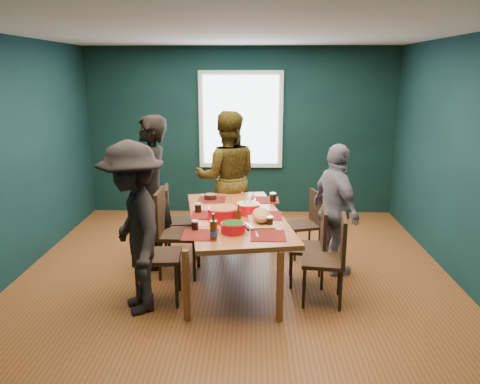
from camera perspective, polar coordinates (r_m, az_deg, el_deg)
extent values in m
cube|color=brown|center=(5.61, -0.59, -9.82)|extent=(5.00, 5.00, 0.01)
cube|color=white|center=(5.13, -0.68, 18.89)|extent=(5.00, 5.00, 0.01)
cube|color=#0E2F2F|center=(5.86, -25.91, 3.64)|extent=(0.01, 5.00, 2.70)
cube|color=#0E2F2F|center=(5.69, 25.48, 3.40)|extent=(0.01, 5.00, 2.70)
cube|color=#0E2F2F|center=(7.68, 0.10, 7.33)|extent=(5.00, 0.01, 2.70)
cube|color=#0E2F2F|center=(2.79, -2.66, -5.55)|extent=(5.00, 0.01, 2.70)
cube|color=silver|center=(7.62, 0.10, 8.79)|extent=(1.35, 0.06, 1.55)
cube|color=brown|center=(5.18, -0.44, -3.16)|extent=(1.32, 2.14, 0.05)
cylinder|color=brown|center=(4.51, -6.57, -11.26)|extent=(0.07, 0.07, 0.71)
cylinder|color=brown|center=(4.47, 4.90, -11.43)|extent=(0.07, 0.07, 0.71)
cylinder|color=brown|center=(6.20, -4.20, -3.89)|extent=(0.07, 0.07, 0.71)
cylinder|color=brown|center=(6.18, 3.97, -3.96)|extent=(0.07, 0.07, 0.71)
cube|color=black|center=(6.08, -7.08, -3.55)|extent=(0.46, 0.46, 0.04)
cube|color=black|center=(6.02, -8.89, -1.42)|extent=(0.10, 0.41, 0.44)
cylinder|color=black|center=(6.00, -8.67, -6.17)|extent=(0.03, 0.03, 0.41)
cylinder|color=black|center=(5.99, -5.34, -6.07)|extent=(0.03, 0.03, 0.41)
cylinder|color=black|center=(6.32, -8.60, -5.07)|extent=(0.03, 0.03, 0.41)
cylinder|color=black|center=(6.32, -5.44, -4.97)|extent=(0.03, 0.03, 0.41)
cube|color=black|center=(5.45, -7.46, -5.13)|extent=(0.46, 0.46, 0.04)
cube|color=black|center=(5.40, -9.71, -2.36)|extent=(0.05, 0.46, 0.50)
cylinder|color=black|center=(5.39, -9.78, -8.33)|extent=(0.03, 0.03, 0.47)
cylinder|color=black|center=(5.33, -5.61, -8.47)|extent=(0.03, 0.03, 0.47)
cylinder|color=black|center=(5.75, -9.00, -6.83)|extent=(0.03, 0.03, 0.47)
cylinder|color=black|center=(5.69, -5.10, -6.94)|extent=(0.03, 0.03, 0.47)
cube|color=black|center=(4.87, -9.96, -7.71)|extent=(0.49, 0.49, 0.04)
cube|color=black|center=(4.81, -12.52, -4.73)|extent=(0.08, 0.45, 0.49)
cylinder|color=black|center=(4.83, -12.41, -11.34)|extent=(0.03, 0.03, 0.46)
cylinder|color=black|center=(4.78, -7.74, -11.38)|extent=(0.03, 0.03, 0.46)
cylinder|color=black|center=(5.17, -11.76, -9.48)|extent=(0.03, 0.03, 0.46)
cylinder|color=black|center=(5.13, -7.43, -9.50)|extent=(0.03, 0.03, 0.46)
cube|color=black|center=(6.03, 7.69, -4.01)|extent=(0.47, 0.47, 0.04)
cube|color=black|center=(6.03, 9.28, -1.83)|extent=(0.14, 0.37, 0.41)
cylinder|color=black|center=(5.90, 6.73, -6.57)|extent=(0.03, 0.03, 0.39)
cylinder|color=black|center=(6.02, 9.64, -6.25)|extent=(0.03, 0.03, 0.39)
cylinder|color=black|center=(6.19, 5.67, -5.54)|extent=(0.03, 0.03, 0.39)
cylinder|color=black|center=(6.30, 8.46, -5.26)|extent=(0.03, 0.03, 0.39)
cube|color=black|center=(5.25, 8.11, -6.74)|extent=(0.41, 0.41, 0.04)
cube|color=black|center=(5.19, 10.15, -4.39)|extent=(0.06, 0.39, 0.43)
cylinder|color=black|center=(5.18, 6.25, -9.62)|extent=(0.03, 0.03, 0.40)
cylinder|color=black|center=(5.20, 9.98, -9.67)|extent=(0.03, 0.03, 0.40)
cylinder|color=black|center=(5.48, 6.19, -8.21)|extent=(0.03, 0.03, 0.40)
cylinder|color=black|center=(5.50, 9.70, -8.25)|extent=(0.03, 0.03, 0.40)
cube|color=black|center=(4.85, 10.08, -8.28)|extent=(0.47, 0.47, 0.04)
cube|color=black|center=(4.77, 12.49, -5.60)|extent=(0.10, 0.42, 0.46)
cylinder|color=black|center=(4.78, 7.79, -11.59)|extent=(0.03, 0.03, 0.43)
cylinder|color=black|center=(4.79, 12.15, -11.74)|extent=(0.03, 0.03, 0.43)
cylinder|color=black|center=(5.11, 7.92, -9.84)|extent=(0.03, 0.03, 0.43)
cylinder|color=black|center=(5.12, 11.98, -9.99)|extent=(0.03, 0.03, 0.43)
imported|color=black|center=(5.63, -10.73, -0.09)|extent=(0.51, 0.71, 1.83)
imported|color=black|center=(6.35, -1.59, 1.72)|extent=(0.93, 0.75, 1.81)
imported|color=silver|center=(5.48, 11.58, -2.16)|extent=(0.66, 0.97, 1.53)
imported|color=black|center=(4.61, -12.82, -4.35)|extent=(1.02, 1.25, 1.69)
cylinder|color=red|center=(5.01, -1.98, -2.68)|extent=(0.34, 0.34, 0.14)
cylinder|color=#4E802E|center=(4.99, -1.99, -1.99)|extent=(0.30, 0.30, 0.02)
cylinder|color=red|center=(5.25, 0.88, -2.00)|extent=(0.28, 0.28, 0.11)
cylinder|color=beige|center=(5.24, 0.89, -1.46)|extent=(0.25, 0.25, 0.02)
cylinder|color=tan|center=(5.22, 1.30, -1.02)|extent=(0.08, 0.15, 0.22)
cylinder|color=tan|center=(5.22, 0.58, -1.01)|extent=(0.07, 0.16, 0.22)
cylinder|color=red|center=(4.62, -0.87, -4.38)|extent=(0.24, 0.24, 0.10)
cylinder|color=#184912|center=(4.61, -0.87, -3.85)|extent=(0.21, 0.21, 0.02)
cube|color=tan|center=(4.96, 2.55, -3.56)|extent=(0.29, 0.52, 0.02)
ellipsoid|color=#DEA64F|center=(4.94, 2.56, -2.80)|extent=(0.21, 0.41, 0.12)
cube|color=silver|center=(4.76, 1.14, -4.09)|extent=(0.09, 0.20, 0.00)
cylinder|color=black|center=(4.66, 0.81, -4.48)|extent=(0.06, 0.11, 0.02)
sphere|color=#205613|center=(4.83, 2.58, -3.11)|extent=(0.04, 0.04, 0.04)
sphere|color=#205613|center=(4.94, 2.56, -2.73)|extent=(0.04, 0.04, 0.04)
sphere|color=#205613|center=(5.04, 2.55, -2.35)|extent=(0.04, 0.04, 0.04)
cylinder|color=black|center=(5.83, -3.64, -0.58)|extent=(0.16, 0.16, 0.06)
cylinder|color=#4E802E|center=(5.83, -3.64, -0.34)|extent=(0.13, 0.13, 0.02)
cylinder|color=#482D0C|center=(4.43, -3.25, -4.68)|extent=(0.07, 0.07, 0.19)
cylinder|color=#482D0C|center=(4.39, -3.27, -3.09)|extent=(0.03, 0.03, 0.07)
cylinder|color=blue|center=(4.44, -3.24, -5.06)|extent=(0.07, 0.07, 0.04)
cylinder|color=#482D0C|center=(4.86, -0.18, -3.09)|extent=(0.05, 0.05, 0.15)
cylinder|color=#482D0C|center=(4.83, -0.19, -1.89)|extent=(0.02, 0.02, 0.06)
cylinder|color=black|center=(4.72, -5.52, -4.07)|extent=(0.07, 0.07, 0.10)
cylinder|color=silver|center=(4.71, -5.53, -3.57)|extent=(0.07, 0.07, 0.01)
cylinder|color=black|center=(4.82, 3.64, -3.61)|extent=(0.07, 0.07, 0.10)
cylinder|color=silver|center=(4.81, 3.64, -3.11)|extent=(0.07, 0.07, 0.01)
cylinder|color=black|center=(5.72, 4.03, -0.67)|extent=(0.08, 0.08, 0.11)
cylinder|color=silver|center=(5.71, 4.04, -0.19)|extent=(0.08, 0.08, 0.02)
cylinder|color=black|center=(5.30, -5.13, -1.94)|extent=(0.07, 0.07, 0.11)
cylinder|color=silver|center=(5.28, -5.14, -1.45)|extent=(0.08, 0.08, 0.02)
cube|color=#FF6B77|center=(5.18, 3.11, -2.86)|extent=(0.18, 0.18, 0.00)
cube|color=#FF6B77|center=(4.90, -4.62, -3.91)|extent=(0.19, 0.19, 0.00)
cube|color=#FF6B77|center=(4.56, 3.27, -5.30)|extent=(0.21, 0.21, 0.00)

